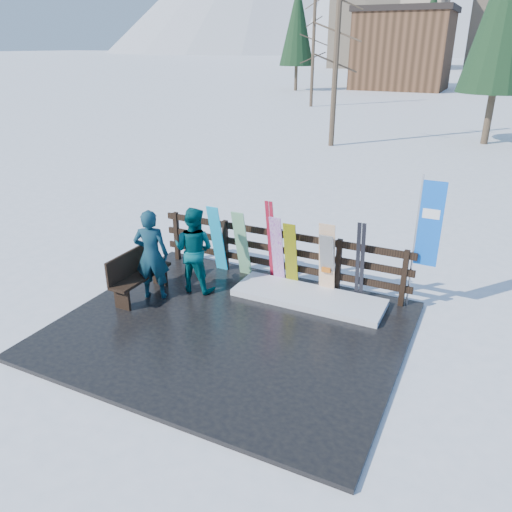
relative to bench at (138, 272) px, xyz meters
The scene contains 17 objects.
ground 2.34m from the bench, ahead, with size 700.00×700.00×0.00m, color white.
deck 2.33m from the bench, ahead, with size 6.00×5.00×0.08m, color black.
fence 2.94m from the bench, 40.25° to the left, with size 5.60×0.10×1.15m.
snow_patch 3.43m from the bench, 22.40° to the left, with size 2.99×1.00×0.12m, color white.
bench is the anchor object (origin of this frame).
snowboard_0 1.91m from the bench, 62.74° to the left, with size 0.28×0.03×1.60m, color #14BFF8.
snowboard_1 2.24m from the bench, 48.86° to the left, with size 0.28×0.03×1.57m, color silver.
snowboard_2 3.10m from the bench, 32.85° to the left, with size 0.26×0.03×1.47m, color #E1DF03.
snowboard_3 2.85m from the bench, 36.16° to the left, with size 0.25×0.03×1.57m, color white.
snowboard_4 3.77m from the bench, 26.41° to the left, with size 0.28×0.03×1.38m, color black.
snowboard_5 3.77m from the bench, 26.50° to the left, with size 0.32×0.03×1.56m, color white.
ski_pair_a 2.78m from the bench, 39.38° to the left, with size 0.17×0.36×1.83m.
ski_pair_b 4.38m from the bench, 23.54° to the left, with size 0.17×0.25×1.65m.
rental_flag 5.58m from the bench, 20.86° to the left, with size 0.45×0.04×2.60m.
person_front 0.51m from the bench, 15.13° to the left, with size 0.67×0.44×1.82m, color #12484D.
person_back 1.20m from the bench, 39.88° to the left, with size 0.86×0.67×1.77m, color #044E54.
resort_buildings 115.52m from the bench, 88.37° to the left, with size 73.00×87.60×22.60m.
Camera 1 is at (3.83, -6.75, 4.77)m, focal length 35.00 mm.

